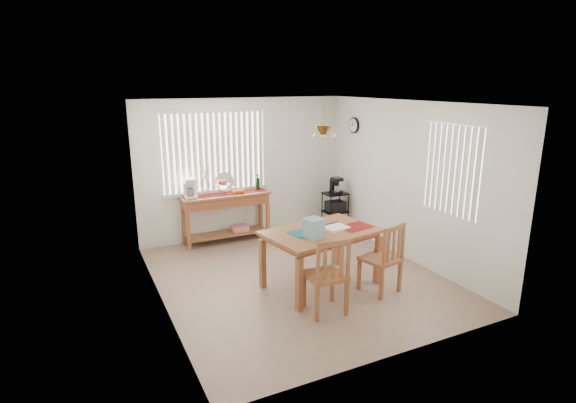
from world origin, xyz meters
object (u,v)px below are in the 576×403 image
sideboard (226,206)px  wire_cart (335,208)px  chair_left (327,276)px  chair_right (383,259)px  cart_items (336,186)px  dining_table (321,237)px

sideboard → wire_cart: bearing=-8.2°
sideboard → wire_cart: sideboard is taller
wire_cart → chair_left: chair_left is taller
chair_right → sideboard: bearing=113.6°
wire_cart → chair_left: (-1.86, -2.81, 0.05)m
sideboard → chair_right: bearing=-66.4°
cart_items → chair_left: (-1.86, -2.82, -0.40)m
wire_cart → chair_right: (-0.86, -2.64, 0.04)m
dining_table → chair_left: 0.85m
cart_items → chair_left: cart_items is taller
dining_table → chair_left: (-0.34, -0.74, -0.24)m
dining_table → chair_left: size_ratio=1.66×
cart_items → dining_table: 2.58m
dining_table → chair_right: 0.91m
sideboard → chair_right: 3.22m
sideboard → cart_items: size_ratio=5.13×
chair_left → dining_table: bearing=65.4°
wire_cart → chair_right: bearing=-108.0°
sideboard → chair_left: chair_left is taller
sideboard → cart_items: bearing=-8.0°
dining_table → chair_left: chair_left is taller
sideboard → wire_cart: (2.15, -0.31, -0.22)m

